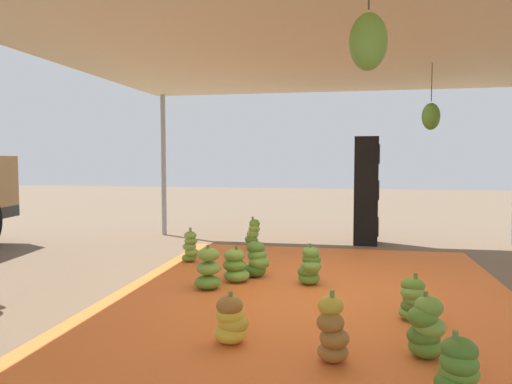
% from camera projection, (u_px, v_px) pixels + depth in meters
% --- Properties ---
extents(ground_plane, '(40.00, 40.00, 0.00)m').
position_uv_depth(ground_plane, '(75.00, 281.00, 6.13)').
color(ground_plane, brown).
extents(tarp_orange, '(5.71, 4.52, 0.01)m').
position_uv_depth(tarp_orange, '(314.00, 293.00, 5.57)').
color(tarp_orange, orange).
rests_on(tarp_orange, ground).
extents(tent_canopy, '(8.00, 7.00, 2.89)m').
position_uv_depth(tent_canopy, '(324.00, 45.00, 5.35)').
color(tent_canopy, '#9EA0A5').
rests_on(tent_canopy, ground).
extents(banana_bunch_0, '(0.38, 0.40, 0.49)m').
position_uv_depth(banana_bunch_0, '(257.00, 260.00, 6.33)').
color(banana_bunch_0, '#477523').
rests_on(banana_bunch_0, tarp_orange).
extents(banana_bunch_1, '(0.36, 0.36, 0.44)m').
position_uv_depth(banana_bunch_1, '(231.00, 321.00, 4.05)').
color(banana_bunch_1, gold).
rests_on(banana_bunch_1, tarp_orange).
extents(banana_bunch_2, '(0.46, 0.46, 0.44)m').
position_uv_depth(banana_bunch_2, '(235.00, 267.00, 6.08)').
color(banana_bunch_2, '#75A83D').
rests_on(banana_bunch_2, tarp_orange).
extents(banana_bunch_3, '(0.30, 0.34, 0.52)m').
position_uv_depth(banana_bunch_3, '(190.00, 248.00, 7.24)').
color(banana_bunch_3, '#60932D').
rests_on(banana_bunch_3, tarp_orange).
extents(banana_bunch_4, '(0.39, 0.39, 0.48)m').
position_uv_depth(banana_bunch_4, '(457.00, 375.00, 2.99)').
color(banana_bunch_4, '#60932D').
rests_on(banana_bunch_4, tarp_orange).
extents(banana_bunch_5, '(0.29, 0.28, 0.55)m').
position_uv_depth(banana_bunch_5, '(332.00, 332.00, 3.65)').
color(banana_bunch_5, '#996628').
rests_on(banana_bunch_5, tarp_orange).
extents(banana_bunch_6, '(0.39, 0.39, 0.51)m').
position_uv_depth(banana_bunch_6, '(310.00, 267.00, 5.93)').
color(banana_bunch_6, '#60932D').
rests_on(banana_bunch_6, tarp_orange).
extents(banana_bunch_7, '(0.29, 0.31, 0.55)m').
position_uv_depth(banana_bunch_7, '(253.00, 235.00, 8.28)').
color(banana_bunch_7, '#60932D').
rests_on(banana_bunch_7, tarp_orange).
extents(banana_bunch_8, '(0.44, 0.44, 0.53)m').
position_uv_depth(banana_bunch_8, '(208.00, 270.00, 5.74)').
color(banana_bunch_8, '#60932D').
rests_on(banana_bunch_8, tarp_orange).
extents(banana_bunch_9, '(0.38, 0.39, 0.51)m').
position_uv_depth(banana_bunch_9, '(426.00, 329.00, 3.75)').
color(banana_bunch_9, '#518428').
rests_on(banana_bunch_9, tarp_orange).
extents(banana_bunch_10, '(0.35, 0.36, 0.46)m').
position_uv_depth(banana_bunch_10, '(414.00, 300.00, 4.61)').
color(banana_bunch_10, '#6B9E38').
rests_on(banana_bunch_10, tarp_orange).
extents(speaker_stack, '(0.59, 0.46, 1.95)m').
position_uv_depth(speaker_stack, '(366.00, 191.00, 8.80)').
color(speaker_stack, black).
rests_on(speaker_stack, ground).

